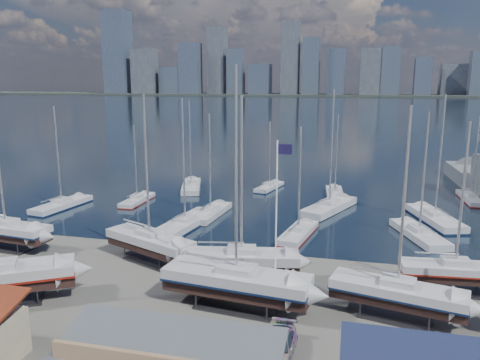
# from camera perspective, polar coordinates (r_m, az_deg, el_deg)

# --- Properties ---
(ground) EXTENTS (1400.00, 1400.00, 0.00)m
(ground) POSITION_cam_1_polar(r_m,az_deg,el_deg) (41.00, -0.82, -13.67)
(ground) COLOR #605E59
(ground) RESTS_ON ground
(water) EXTENTS (1400.00, 600.00, 0.40)m
(water) POSITION_cam_1_polar(r_m,az_deg,el_deg) (346.38, 12.28, 8.70)
(water) COLOR #182B38
(water) RESTS_ON ground
(far_shore) EXTENTS (1400.00, 80.00, 2.20)m
(far_shore) POSITION_cam_1_polar(r_m,az_deg,el_deg) (606.09, 13.02, 10.05)
(far_shore) COLOR #2D332D
(far_shore) RESTS_ON ground
(skyline) EXTENTS (639.14, 43.80, 107.69)m
(skyline) POSITION_cam_1_polar(r_m,az_deg,el_deg) (600.17, 12.41, 13.69)
(skyline) COLOR #475166
(skyline) RESTS_ON far_shore
(sailboat_cradle_0) EXTENTS (10.50, 3.93, 16.54)m
(sailboat_cradle_0) POSITION_cam_1_polar(r_m,az_deg,el_deg) (56.32, -26.63, -5.48)
(sailboat_cradle_0) COLOR #2D2D33
(sailboat_cradle_0) RESTS_ON ground
(sailboat_cradle_2) EXTENTS (10.45, 6.70, 16.55)m
(sailboat_cradle_2) POSITION_cam_1_polar(r_m,az_deg,el_deg) (47.67, -10.95, -7.42)
(sailboat_cradle_2) COLOR #2D2D33
(sailboat_cradle_2) RESTS_ON ground
(sailboat_cradle_3) EXTENTS (12.16, 4.65, 18.93)m
(sailboat_cradle_3) POSITION_cam_1_polar(r_m,az_deg,el_deg) (37.77, -0.44, -12.29)
(sailboat_cradle_3) COLOR #2D2D33
(sailboat_cradle_3) RESTS_ON ground
(sailboat_cradle_4) EXTENTS (10.56, 4.73, 16.60)m
(sailboat_cradle_4) POSITION_cam_1_polar(r_m,az_deg,el_deg) (42.31, 0.20, -9.72)
(sailboat_cradle_4) COLOR #2D2D33
(sailboat_cradle_4) RESTS_ON ground
(sailboat_cradle_5) EXTENTS (10.35, 5.02, 16.11)m
(sailboat_cradle_5) POSITION_cam_1_polar(r_m,az_deg,el_deg) (38.13, 18.61, -12.95)
(sailboat_cradle_5) COLOR #2D2D33
(sailboat_cradle_5) RESTS_ON ground
(sailboat_cradle_6) EXTENTS (9.18, 3.35, 14.64)m
(sailboat_cradle_6) POSITION_cam_1_polar(r_m,az_deg,el_deg) (44.16, 24.74, -10.07)
(sailboat_cradle_6) COLOR #2D2D33
(sailboat_cradle_6) RESTS_ON ground
(sailboat_moored_0) EXTENTS (4.25, 10.40, 15.10)m
(sailboat_moored_0) POSITION_cam_1_polar(r_m,az_deg,el_deg) (71.33, -20.88, -3.00)
(sailboat_moored_0) COLOR black
(sailboat_moored_0) RESTS_ON water
(sailboat_moored_1) EXTENTS (2.28, 8.13, 12.15)m
(sailboat_moored_1) POSITION_cam_1_polar(r_m,az_deg,el_deg) (71.28, -12.42, -2.49)
(sailboat_moored_1) COLOR black
(sailboat_moored_1) RESTS_ON water
(sailboat_moored_2) EXTENTS (5.74, 10.64, 15.47)m
(sailboat_moored_2) POSITION_cam_1_polar(r_m,az_deg,el_deg) (78.53, -5.97, -0.94)
(sailboat_moored_2) COLOR black
(sailboat_moored_2) RESTS_ON water
(sailboat_moored_3) EXTENTS (4.80, 11.44, 16.58)m
(sailboat_moored_3) POSITION_cam_1_polar(r_m,az_deg,el_deg) (58.36, -6.69, -5.51)
(sailboat_moored_3) COLOR black
(sailboat_moored_3) RESTS_ON water
(sailboat_moored_4) EXTENTS (3.52, 9.70, 14.33)m
(sailboat_moored_4) POSITION_cam_1_polar(r_m,az_deg,el_deg) (62.95, -3.59, -4.14)
(sailboat_moored_4) COLOR black
(sailboat_moored_4) RESTS_ON water
(sailboat_moored_5) EXTENTS (3.98, 8.21, 11.84)m
(sailboat_moored_5) POSITION_cam_1_polar(r_m,az_deg,el_deg) (78.38, 3.58, -0.93)
(sailboat_moored_5) COLOR black
(sailboat_moored_5) RESTS_ON water
(sailboat_moored_6) EXTENTS (4.06, 9.31, 13.46)m
(sailboat_moored_6) POSITION_cam_1_polar(r_m,az_deg,el_deg) (55.14, 7.11, -6.57)
(sailboat_moored_6) COLOR black
(sailboat_moored_6) RESTS_ON water
(sailboat_moored_7) EXTENTS (7.51, 11.94, 17.50)m
(sailboat_moored_7) POSITION_cam_1_polar(r_m,az_deg,el_deg) (66.53, 10.83, -3.45)
(sailboat_moored_7) COLOR black
(sailboat_moored_7) RESTS_ON water
(sailboat_moored_8) EXTENTS (3.37, 9.15, 13.38)m
(sailboat_moored_8) POSITION_cam_1_polar(r_m,az_deg,el_deg) (74.87, 11.47, -1.76)
(sailboat_moored_8) COLOR black
(sailboat_moored_8) RESTS_ON water
(sailboat_moored_9) EXTENTS (6.03, 10.40, 15.17)m
(sailboat_moored_9) POSITION_cam_1_polar(r_m,az_deg,el_deg) (57.98, 20.99, -6.35)
(sailboat_moored_9) COLOR black
(sailboat_moored_9) RESTS_ON water
(sailboat_moored_10) EXTENTS (6.39, 11.80, 16.99)m
(sailboat_moored_10) POSITION_cam_1_polar(r_m,az_deg,el_deg) (65.21, 22.64, -4.50)
(sailboat_moored_10) COLOR black
(sailboat_moored_10) RESTS_ON water
(sailboat_moored_11) EXTENTS (2.84, 9.03, 13.38)m
(sailboat_moored_11) POSITION_cam_1_polar(r_m,az_deg,el_deg) (78.67, 26.36, -2.12)
(sailboat_moored_11) COLOR black
(sailboat_moored_11) RESTS_ON water
(car_a) EXTENTS (1.66, 4.12, 1.40)m
(car_a) POSITION_cam_1_polar(r_m,az_deg,el_deg) (33.62, -19.08, -19.19)
(car_a) COLOR gray
(car_a) RESTS_ON ground
(car_b) EXTENTS (4.04, 1.80, 1.29)m
(car_b) POSITION_cam_1_polar(r_m,az_deg,el_deg) (34.84, -11.67, -17.67)
(car_b) COLOR gray
(car_b) RESTS_ON ground
(car_d) EXTENTS (2.25, 5.26, 1.51)m
(car_d) POSITION_cam_1_polar(r_m,az_deg,el_deg) (32.52, 4.66, -19.55)
(car_d) COLOR gray
(car_d) RESTS_ON ground
(flagpole) EXTENTS (1.18, 0.12, 13.38)m
(flagpole) POSITION_cam_1_polar(r_m,az_deg,el_deg) (36.47, 4.61, -3.88)
(flagpole) COLOR white
(flagpole) RESTS_ON ground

